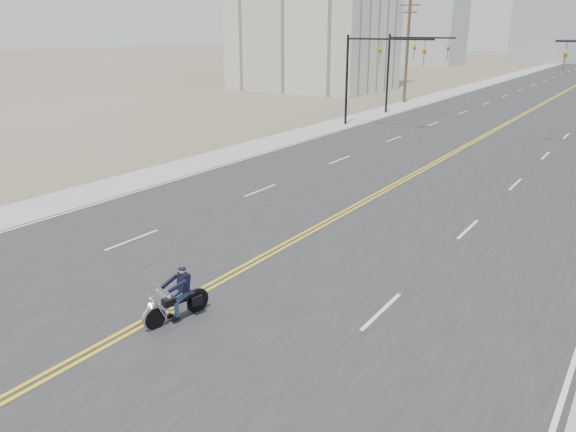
# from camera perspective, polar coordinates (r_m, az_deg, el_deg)

# --- Properties ---
(ground_plane) EXTENTS (400.00, 400.00, 0.00)m
(ground_plane) POSITION_cam_1_polar(r_m,az_deg,el_deg) (15.67, -14.26, -10.44)
(ground_plane) COLOR #776D56
(ground_plane) RESTS_ON ground
(road) EXTENTS (20.00, 200.00, 0.01)m
(road) POSITION_cam_1_polar(r_m,az_deg,el_deg) (80.00, 26.38, 11.29)
(road) COLOR #303033
(road) RESTS_ON ground
(sidewalk_left) EXTENTS (3.00, 200.00, 0.01)m
(sidewalk_left) POSITION_cam_1_polar(r_m,az_deg,el_deg) (82.30, 18.33, 12.40)
(sidewalk_left) COLOR #A5A5A0
(sidewalk_left) RESTS_ON ground
(traffic_mast_left) EXTENTS (7.10, 0.26, 7.00)m
(traffic_mast_left) POSITION_cam_1_polar(r_m,az_deg,el_deg) (45.42, 8.38, 15.15)
(traffic_mast_left) COLOR black
(traffic_mast_left) RESTS_ON ground
(traffic_mast_far) EXTENTS (6.10, 0.26, 7.00)m
(traffic_mast_far) POSITION_cam_1_polar(r_m,az_deg,el_deg) (52.87, 11.92, 15.33)
(traffic_mast_far) COLOR black
(traffic_mast_far) RESTS_ON ground
(utility_pole_left) EXTENTS (2.20, 0.30, 10.50)m
(utility_pole_left) POSITION_cam_1_polar(r_m,az_deg,el_deg) (61.45, 12.03, 16.28)
(utility_pole_left) COLOR brown
(utility_pole_left) RESTS_ON ground
(haze_bldg_a) EXTENTS (14.00, 12.00, 22.00)m
(haze_bldg_a) POSITION_cam_1_polar(r_m,az_deg,el_deg) (132.09, 14.19, 19.51)
(haze_bldg_a) COLOR #B7BCC6
(haze_bldg_a) RESTS_ON ground
(haze_bldg_d) EXTENTS (20.00, 15.00, 26.00)m
(haze_bldg_d) POSITION_cam_1_polar(r_m,az_deg,el_deg) (150.75, 26.43, 18.80)
(haze_bldg_d) COLOR #ADB2B7
(haze_bldg_d) RESTS_ON ground
(haze_bldg_f) EXTENTS (12.00, 12.00, 16.00)m
(haze_bldg_f) POSITION_cam_1_polar(r_m,az_deg,el_deg) (151.56, 10.54, 18.40)
(haze_bldg_f) COLOR #ADB2B7
(haze_bldg_f) RESTS_ON ground
(motorcyclist) EXTENTS (1.18, 2.02, 1.48)m
(motorcyclist) POSITION_cam_1_polar(r_m,az_deg,el_deg) (15.27, -11.35, -7.88)
(motorcyclist) COLOR black
(motorcyclist) RESTS_ON ground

